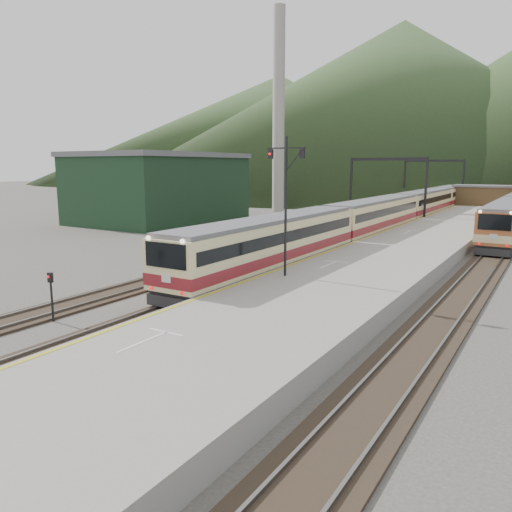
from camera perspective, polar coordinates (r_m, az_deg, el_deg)
The scene contains 16 objects.
track_main at distance 49.01m, azimuth 12.55°, elevation 1.91°, with size 2.60×200.00×0.23m.
track_far at distance 50.83m, azimuth 7.22°, elevation 2.36°, with size 2.60×200.00×0.23m.
track_second at distance 46.61m, azimuth 26.01°, elevation 0.69°, with size 2.60×200.00×0.23m.
platform at distance 45.52m, azimuth 18.41°, elevation 1.55°, with size 8.00×100.00×1.00m, color gray.
gantry_near at distance 63.68m, azimuth 14.78°, elevation 8.67°, with size 9.55×0.25×8.00m.
gantry_far at distance 87.90m, azimuth 19.60°, elevation 8.77°, with size 9.55×0.25×8.00m.
warehouse at distance 64.90m, azimuth -10.91°, elevation 7.73°, with size 14.50×20.50×8.60m.
smokestack at distance 78.08m, azimuth 2.60°, elevation 16.14°, with size 1.80×1.80×30.00m, color #9E998E.
station_shed at distance 84.63m, azimuth 24.81°, elevation 6.33°, with size 9.40×4.40×3.10m.
hill_a at distance 204.97m, azimuth 16.24°, elevation 16.31°, with size 180.00×180.00×60.00m, color #304820.
hill_d at distance 281.61m, azimuth 2.73°, elevation 14.43°, with size 200.00×200.00×55.00m, color #304820.
main_train at distance 70.76m, azimuth 18.75°, elevation 5.73°, with size 3.00×102.77×3.66m.
signal_mast at distance 27.01m, azimuth 3.43°, elevation 7.22°, with size 2.20×0.38×7.51m.
short_signal_a at distance 24.31m, azimuth -22.36°, elevation -3.64°, with size 0.23×0.18×2.27m.
short_signal_b at distance 44.94m, azimuth 7.64°, elevation 3.12°, with size 0.27×0.24×2.27m.
short_signal_c at distance 34.68m, azimuth -8.77°, elevation 0.99°, with size 0.26×0.22×2.27m.
Camera 1 is at (15.69, -5.91, 6.98)m, focal length 35.00 mm.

